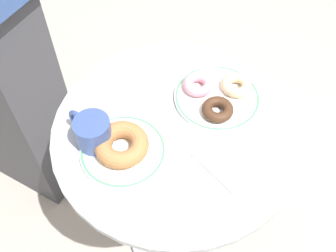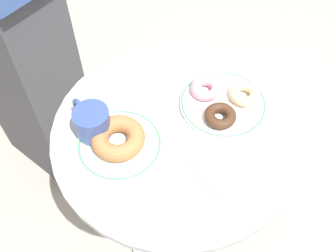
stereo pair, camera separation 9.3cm
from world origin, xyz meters
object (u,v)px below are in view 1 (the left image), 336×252
object	(u,v)px
donut_glazed	(236,85)
paper_napkin	(228,160)
donut_pink_frosted	(198,84)
donut_chocolate	(218,109)
donut_cinnamon	(122,144)
cafe_table	(175,175)
plate_right	(217,97)
coffee_mug	(92,133)
plate_left	(123,151)

from	to	relation	value
donut_glazed	paper_napkin	world-z (taller)	donut_glazed
donut_pink_frosted	donut_chocolate	bearing A→B (deg)	-95.74
donut_cinnamon	donut_glazed	world-z (taller)	donut_cinnamon
paper_napkin	cafe_table	bearing A→B (deg)	108.48
plate_right	coffee_mug	size ratio (longest dim) A/B	1.82
donut_glazed	donut_pink_frosted	world-z (taller)	same
paper_napkin	donut_cinnamon	bearing A→B (deg)	140.56
donut_pink_frosted	coffee_mug	xyz separation A→B (m)	(-0.31, 0.00, 0.02)
donut_glazed	paper_napkin	bearing A→B (deg)	-133.99
donut_cinnamon	paper_napkin	xyz separation A→B (m)	(0.19, -0.16, -0.03)
plate_left	donut_glazed	distance (m)	0.35
cafe_table	paper_napkin	distance (m)	0.28
plate_left	donut_cinnamon	bearing A→B (deg)	151.31
plate_right	donut_pink_frosted	world-z (taller)	donut_pink_frosted
donut_chocolate	paper_napkin	size ratio (longest dim) A/B	0.58
cafe_table	plate_left	size ratio (longest dim) A/B	3.54
cafe_table	plate_right	distance (m)	0.28
donut_pink_frosted	coffee_mug	distance (m)	0.31
donut_glazed	donut_chocolate	size ratio (longest dim) A/B	1.00
plate_left	donut_chocolate	distance (m)	0.26
paper_napkin	donut_chocolate	bearing A→B (deg)	63.29
donut_glazed	paper_napkin	xyz separation A→B (m)	(-0.15, -0.16, -0.02)
donut_cinnamon	coffee_mug	size ratio (longest dim) A/B	1.04
donut_glazed	donut_chocolate	world-z (taller)	same
plate_right	paper_napkin	bearing A→B (deg)	-120.16
donut_pink_frosted	plate_left	bearing A→B (deg)	-167.87
plate_right	donut_chocolate	distance (m)	0.06
donut_cinnamon	donut_glazed	bearing A→B (deg)	-0.34
donut_glazed	paper_napkin	distance (m)	0.22
cafe_table	plate_right	bearing A→B (deg)	7.86
plate_right	paper_napkin	world-z (taller)	plate_right
cafe_table	coffee_mug	distance (m)	0.34
cafe_table	donut_chocolate	xyz separation A→B (m)	(0.11, -0.02, 0.26)
cafe_table	plate_right	world-z (taller)	plate_right
plate_left	coffee_mug	distance (m)	0.08
cafe_table	coffee_mug	xyz separation A→B (m)	(-0.19, 0.07, 0.28)
plate_left	paper_napkin	bearing A→B (deg)	-39.49
cafe_table	donut_glazed	distance (m)	0.33
cafe_table	paper_napkin	bearing A→B (deg)	-71.52
donut_pink_frosted	donut_cinnamon	bearing A→B (deg)	-168.02
donut_chocolate	coffee_mug	world-z (taller)	coffee_mug
donut_cinnamon	donut_chocolate	distance (m)	0.26
donut_cinnamon	donut_glazed	xyz separation A→B (m)	(0.35, -0.00, -0.01)
donut_cinnamon	cafe_table	bearing A→B (deg)	-5.63
cafe_table	plate_left	distance (m)	0.28
plate_right	donut_pink_frosted	distance (m)	0.06
plate_left	donut_pink_frosted	distance (m)	0.27
donut_cinnamon	paper_napkin	distance (m)	0.25
plate_left	paper_napkin	size ratio (longest dim) A/B	1.49
donut_cinnamon	donut_glazed	distance (m)	0.35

